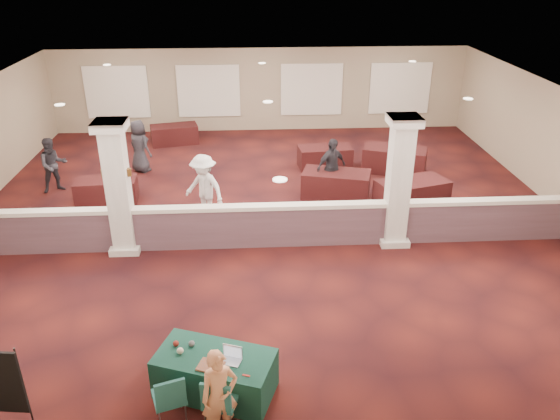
{
  "coord_description": "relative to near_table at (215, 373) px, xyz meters",
  "views": [
    {
      "loc": [
        -0.48,
        -13.16,
        6.56
      ],
      "look_at": [
        0.18,
        -2.0,
        1.2
      ],
      "focal_mm": 35.0,
      "sensor_mm": 36.0,
      "label": 1
    }
  ],
  "objects": [
    {
      "name": "ground",
      "position": [
        1.12,
        6.31,
        -0.36
      ],
      "size": [
        16.0,
        16.0,
        0.0
      ],
      "primitive_type": "plane",
      "color": "#441411",
      "rests_on": "ground"
    },
    {
      "name": "wall_back",
      "position": [
        1.12,
        14.31,
        1.24
      ],
      "size": [
        16.0,
        0.04,
        3.2
      ],
      "primitive_type": "cube",
      "color": "gray",
      "rests_on": "ground"
    },
    {
      "name": "wall_front",
      "position": [
        1.12,
        -1.69,
        1.24
      ],
      "size": [
        16.0,
        0.04,
        3.2
      ],
      "primitive_type": "cube",
      "color": "gray",
      "rests_on": "ground"
    },
    {
      "name": "ceiling",
      "position": [
        1.12,
        6.31,
        2.84
      ],
      "size": [
        16.0,
        16.0,
        0.02
      ],
      "primitive_type": "cube",
      "color": "silver",
      "rests_on": "wall_back"
    },
    {
      "name": "partition_wall",
      "position": [
        1.12,
        4.81,
        0.21
      ],
      "size": [
        15.6,
        0.28,
        1.1
      ],
      "color": "#4C333C",
      "rests_on": "ground"
    },
    {
      "name": "column_left",
      "position": [
        -2.38,
        4.81,
        1.28
      ],
      "size": [
        0.72,
        0.72,
        3.2
      ],
      "color": "beige",
      "rests_on": "ground"
    },
    {
      "name": "column_right",
      "position": [
        4.12,
        4.81,
        1.28
      ],
      "size": [
        0.72,
        0.72,
        3.2
      ],
      "color": "beige",
      "rests_on": "ground"
    },
    {
      "name": "sconce_left",
      "position": [
        -2.66,
        4.81,
        1.64
      ],
      "size": [
        0.12,
        0.12,
        0.18
      ],
      "color": "brown",
      "rests_on": "column_left"
    },
    {
      "name": "sconce_right",
      "position": [
        -2.1,
        4.81,
        1.64
      ],
      "size": [
        0.12,
        0.12,
        0.18
      ],
      "color": "brown",
      "rests_on": "column_left"
    },
    {
      "name": "near_table",
      "position": [
        0.0,
        0.0,
        0.0
      ],
      "size": [
        2.08,
        1.52,
        0.72
      ],
      "primitive_type": "cube",
      "rotation": [
        0.0,
        0.0,
        -0.35
      ],
      "color": "#0E3629",
      "rests_on": "ground"
    },
    {
      "name": "conf_chair_main",
      "position": [
        0.1,
        -0.78,
        0.21
      ],
      "size": [
        0.58,
        0.59,
        0.96
      ],
      "rotation": [
        0.0,
        0.0,
        -0.26
      ],
      "color": "#1B5048",
      "rests_on": "ground"
    },
    {
      "name": "conf_chair_side",
      "position": [
        -0.63,
        -0.66,
        0.2
      ],
      "size": [
        0.59,
        0.6,
        0.94
      ],
      "rotation": [
        0.0,
        0.0,
        0.32
      ],
      "color": "#1B5048",
      "rests_on": "ground"
    },
    {
      "name": "woman",
      "position": [
        0.12,
        -0.89,
        0.4
      ],
      "size": [
        0.63,
        0.52,
        1.51
      ],
      "primitive_type": "imported",
      "rotation": [
        0.0,
        0.0,
        0.32
      ],
      "color": "#F5926A",
      "rests_on": "ground"
    },
    {
      "name": "far_table_front_left",
      "position": [
        -3.45,
        7.66,
        -0.02
      ],
      "size": [
        1.74,
        0.96,
        0.68
      ],
      "primitive_type": "cube",
      "rotation": [
        0.0,
        0.0,
        0.07
      ],
      "color": "black",
      "rests_on": "ground"
    },
    {
      "name": "far_table_front_center",
      "position": [
        3.12,
        7.6,
        0.03
      ],
      "size": [
        2.1,
        1.43,
        0.78
      ],
      "primitive_type": "cube",
      "rotation": [
        0.0,
        0.0,
        -0.27
      ],
      "color": "black",
      "rests_on": "ground"
    },
    {
      "name": "far_table_front_right",
      "position": [
        5.13,
        6.79,
        0.03
      ],
      "size": [
        2.14,
        1.49,
        0.79
      ],
      "primitive_type": "cube",
      "rotation": [
        0.0,
        0.0,
        0.3
      ],
      "color": "black",
      "rests_on": "ground"
    },
    {
      "name": "far_table_back_left",
      "position": [
        -2.12,
        12.81,
        -0.02
      ],
      "size": [
        1.83,
        1.2,
        0.68
      ],
      "primitive_type": "cube",
      "rotation": [
        0.0,
        0.0,
        0.23
      ],
      "color": "black",
      "rests_on": "ground"
    },
    {
      "name": "far_table_back_center",
      "position": [
        3.12,
        10.02,
        -0.01
      ],
      "size": [
        1.79,
        1.01,
        0.7
      ],
      "primitive_type": "cube",
      "rotation": [
        0.0,
        0.0,
        0.09
      ],
      "color": "black",
      "rests_on": "ground"
    },
    {
      "name": "far_table_back_right",
      "position": [
        5.32,
        9.51,
        0.04
      ],
      "size": [
        2.19,
        1.63,
        0.8
      ],
      "primitive_type": "cube",
      "rotation": [
        0.0,
        0.0,
        -0.37
      ],
      "color": "black",
      "rests_on": "ground"
    },
    {
      "name": "attendee_a",
      "position": [
        -5.13,
        8.53,
        0.46
      ],
      "size": [
        0.9,
        0.77,
        1.64
      ],
      "primitive_type": "imported",
      "rotation": [
        0.0,
        0.0,
        0.51
      ],
      "color": "black",
      "rests_on": "ground"
    },
    {
      "name": "attendee_b",
      "position": [
        -0.56,
        6.31,
        0.56
      ],
      "size": [
        1.27,
        1.12,
        1.84
      ],
      "primitive_type": "imported",
      "rotation": [
        0.0,
        0.0,
        -0.61
      ],
      "color": "#B8B8B4",
      "rests_on": "ground"
    },
    {
      "name": "attendee_c",
      "position": [
        3.0,
        7.81,
        0.49
      ],
      "size": [
        1.11,
        0.92,
        1.71
      ],
      "primitive_type": "imported",
      "rotation": [
        0.0,
        0.0,
        0.53
      ],
      "color": "black",
      "rests_on": "ground"
    },
    {
      "name": "attendee_d",
      "position": [
        -2.88,
        10.01,
        0.49
      ],
      "size": [
        0.94,
        0.88,
        1.7
      ],
      "primitive_type": "imported",
      "rotation": [
        0.0,
        0.0,
        2.45
      ],
      "color": "black",
      "rests_on": "ground"
    },
    {
      "name": "laptop_base",
      "position": [
        0.26,
        -0.15,
        0.37
      ],
      "size": [
        0.38,
        0.32,
        0.02
      ],
      "primitive_type": "cube",
      "rotation": [
        0.0,
        0.0,
        -0.35
      ],
      "color": "silver",
      "rests_on": "near_table"
    },
    {
      "name": "laptop_screen",
      "position": [
        0.3,
        -0.04,
        0.49
      ],
      "size": [
        0.31,
        0.12,
        0.22
      ],
      "primitive_type": "cube",
      "rotation": [
        0.0,
        0.0,
        -0.35
      ],
      "color": "silver",
      "rests_on": "near_table"
    },
    {
      "name": "screen_glow",
      "position": [
        0.3,
        -0.05,
        0.47
      ],
      "size": [
        0.28,
        0.1,
        0.19
      ],
      "primitive_type": "cube",
      "rotation": [
        0.0,
        0.0,
        -0.35
      ],
      "color": "silver",
      "rests_on": "near_table"
    },
    {
      "name": "knitting",
      "position": [
        -0.04,
        -0.25,
        0.37
      ],
      "size": [
        0.47,
        0.41,
        0.03
      ],
      "primitive_type": "cube",
      "rotation": [
        0.0,
        0.0,
        -0.35
      ],
      "color": "#A9471B",
      "rests_on": "near_table"
    },
    {
      "name": "yarn_cream",
      "position": [
        -0.54,
        0.09,
        0.41
      ],
      "size": [
        0.11,
        0.11,
        0.11
      ],
      "primitive_type": "sphere",
      "color": "beige",
      "rests_on": "near_table"
    },
    {
      "name": "yarn_red",
      "position": [
        -0.63,
        0.28,
        0.41
      ],
      "size": [
        0.1,
        0.1,
        0.1
      ],
      "primitive_type": "sphere",
      "color": "maroon",
      "rests_on": "near_table"
    },
    {
      "name": "yarn_grey",
      "position": [
        -0.38,
        0.26,
        0.41
      ],
      "size": [
        0.1,
        0.1,
        0.1
      ],
      "primitive_type": "sphere",
      "color": "#525358",
      "rests_on": "near_table"
    },
    {
      "name": "scissors",
      "position": [
        0.51,
        -0.48,
        0.37
      ],
      "size": [
        0.12,
        0.07,
        0.01
      ],
      "primitive_type": "cube",
      "rotation": [
        0.0,
        0.0,
        -0.35
      ],
      "color": "#B51C13",
      "rests_on": "near_table"
    }
  ]
}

